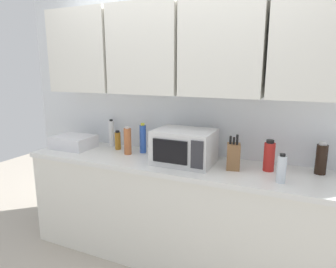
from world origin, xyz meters
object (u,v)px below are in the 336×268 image
(microwave, at_px, (184,147))
(bottle_amber_vinegar, at_px, (118,140))
(knife_block, at_px, (233,156))
(bottle_soy_dark, at_px, (321,159))
(bottle_blue_cleaner, at_px, (143,139))
(bottle_spice_jar, at_px, (128,141))
(bottle_white_jar, at_px, (112,133))
(dish_rack, at_px, (74,142))
(bottle_clear_tall, at_px, (281,169))
(bottle_red_sauce, at_px, (269,156))

(microwave, distance_m, bottle_amber_vinegar, 0.76)
(microwave, distance_m, knife_block, 0.40)
(bottle_soy_dark, bearing_deg, bottle_blue_cleaner, -178.51)
(microwave, xyz_separation_m, bottle_spice_jar, (-0.57, 0.04, -0.02))
(bottle_spice_jar, height_order, bottle_amber_vinegar, bottle_spice_jar)
(bottle_white_jar, bearing_deg, dish_rack, -144.26)
(bottle_clear_tall, bearing_deg, bottle_white_jar, 167.89)
(bottle_clear_tall, xyz_separation_m, bottle_amber_vinegar, (-1.51, 0.27, -0.01))
(bottle_spice_jar, relative_size, bottle_white_jar, 0.95)
(dish_rack, bearing_deg, bottle_blue_cleaner, 10.53)
(bottle_blue_cleaner, bearing_deg, bottle_amber_vinegar, 179.41)
(dish_rack, height_order, bottle_clear_tall, bottle_clear_tall)
(bottle_clear_tall, relative_size, bottle_amber_vinegar, 1.11)
(microwave, xyz_separation_m, dish_rack, (-1.17, 0.01, -0.08))
(dish_rack, height_order, bottle_amber_vinegar, bottle_amber_vinegar)
(bottle_clear_tall, bearing_deg, bottle_blue_cleaner, 167.78)
(bottle_blue_cleaner, height_order, bottle_soy_dark, bottle_blue_cleaner)
(microwave, bearing_deg, bottle_blue_cleaner, 163.20)
(bottle_clear_tall, relative_size, bottle_blue_cleaner, 0.73)
(bottle_red_sauce, height_order, bottle_amber_vinegar, bottle_red_sauce)
(bottle_soy_dark, xyz_separation_m, bottle_red_sauce, (-0.36, -0.09, -0.00))
(bottle_clear_tall, distance_m, bottle_red_sauce, 0.24)
(microwave, height_order, knife_block, microwave)
(knife_block, height_order, bottle_red_sauce, knife_block)
(dish_rack, height_order, bottle_blue_cleaner, bottle_blue_cleaner)
(microwave, height_order, bottle_soy_dark, microwave)
(microwave, height_order, bottle_white_jar, microwave)
(bottle_spice_jar, distance_m, bottle_white_jar, 0.36)
(knife_block, height_order, bottle_soy_dark, knife_block)
(dish_rack, height_order, bottle_spice_jar, bottle_spice_jar)
(knife_block, relative_size, bottle_red_sauce, 1.15)
(knife_block, height_order, bottle_blue_cleaner, bottle_blue_cleaner)
(dish_rack, relative_size, bottle_spice_jar, 1.47)
(bottle_blue_cleaner, height_order, bottle_amber_vinegar, bottle_blue_cleaner)
(knife_block, bearing_deg, dish_rack, -179.54)
(microwave, bearing_deg, bottle_red_sauce, 8.13)
(microwave, distance_m, bottle_white_jar, 0.90)
(microwave, relative_size, bottle_spice_jar, 1.85)
(bottle_white_jar, bearing_deg, bottle_red_sauce, -4.92)
(dish_rack, bearing_deg, bottle_red_sauce, 2.65)
(dish_rack, xyz_separation_m, bottle_soy_dark, (2.19, 0.17, 0.06))
(bottle_spice_jar, bearing_deg, bottle_blue_cleaner, 45.30)
(bottle_soy_dark, bearing_deg, bottle_clear_tall, -129.82)
(bottle_soy_dark, distance_m, bottle_red_sauce, 0.37)
(microwave, xyz_separation_m, bottle_white_jar, (-0.87, 0.23, -0.01))
(knife_block, bearing_deg, bottle_soy_dark, 14.35)
(dish_rack, relative_size, bottle_blue_cleaner, 1.36)
(bottle_blue_cleaner, xyz_separation_m, bottle_amber_vinegar, (-0.28, 0.00, -0.05))
(bottle_clear_tall, bearing_deg, dish_rack, 176.02)
(bottle_clear_tall, xyz_separation_m, bottle_blue_cleaner, (-1.23, 0.27, 0.04))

